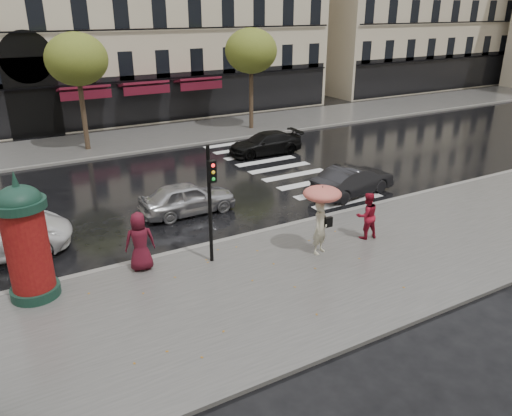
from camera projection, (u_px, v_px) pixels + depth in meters
ground at (281, 275)px, 15.77m from camera, size 160.00×160.00×0.00m
near_sidewalk at (290, 281)px, 15.34m from camera, size 90.00×7.00×0.12m
far_sidewalk at (118, 142)px, 31.03m from camera, size 90.00×6.00×0.12m
near_kerb at (237, 238)px, 18.16m from camera, size 90.00×0.25×0.14m
far_kerb at (132, 153)px, 28.61m from camera, size 90.00×0.25×0.14m
zebra_crossing at (280, 168)px, 26.25m from camera, size 3.60×11.75×0.01m
tree_far_left at (77, 60)px, 27.38m from camera, size 3.40×3.40×6.64m
tree_far_right at (251, 51)px, 32.44m from camera, size 3.40×3.40×6.64m
woman_umbrella at (322, 209)px, 16.39m from camera, size 1.27×1.27×2.44m
woman_red at (367, 216)px, 17.76m from camera, size 0.93×0.78×1.72m
man_burgundy at (140, 241)px, 15.58m from camera, size 1.04×0.78×1.92m
morris_column at (26, 239)px, 13.80m from camera, size 1.41×1.41×3.80m
traffic_light at (211, 194)px, 15.50m from camera, size 0.25×0.37×3.92m
car_silver at (188, 198)px, 20.26m from camera, size 3.93×1.60×1.34m
car_darkgrey at (353, 180)px, 22.29m from camera, size 4.25×1.96×1.35m
car_black at (265, 143)px, 28.48m from camera, size 4.39×1.99×1.25m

